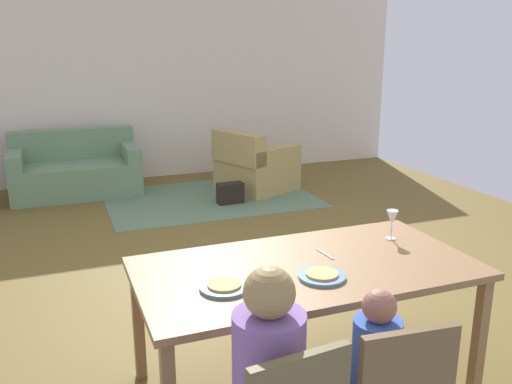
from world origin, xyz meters
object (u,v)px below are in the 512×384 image
Objects in this scene: wine_glass at (392,219)px; armchair at (254,167)px; handbag at (230,193)px; couch at (76,171)px; dining_table at (306,276)px; plate_near_child at (322,276)px; plate_near_man at (224,287)px.

wine_glass reaches higher than armchair.
armchair reaches higher than handbag.
wine_glass is at bearing -98.68° from armchair.
couch is at bearing 163.22° from armchair.
handbag is at bearing 88.24° from wine_glass.
dining_table is 0.20m from plate_near_child.
wine_glass is at bearing 28.18° from plate_near_child.
couch is at bearing 95.28° from plate_near_man.
plate_near_child is at bearing -79.04° from couch.
plate_near_man is at bearing 173.33° from plate_near_child.
couch is (-1.64, 4.66, -0.59)m from wine_glass.
armchair reaches higher than plate_near_man.
plate_near_man is 4.06m from handbag.
wine_glass is (0.67, 0.36, 0.12)m from plate_near_child.
plate_near_child is (-0.00, -0.18, 0.08)m from dining_table.
dining_table is at bearing -78.64° from couch.
dining_table is 4.95m from couch.
wine_glass is 4.97m from couch.
plate_near_child is 0.22× the size of armchair.
couch is (-0.46, 4.96, -0.46)m from plate_near_man.
couch is at bearing 146.52° from handbag.
plate_near_child is at bearing -106.44° from armchair.
armchair is at bearing 72.89° from dining_table.
wine_glass reaches higher than handbag.
plate_near_child is 0.78× the size of handbag.
dining_table is at bearing -165.00° from wine_glass.
plate_near_man and plate_near_child have the same top height.
plate_near_man is 0.16× the size of couch.
couch reaches higher than dining_table.
handbag is at bearing 78.58° from plate_near_child.
armchair reaches higher than plate_near_child.
plate_near_child is at bearing -90.00° from dining_table.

